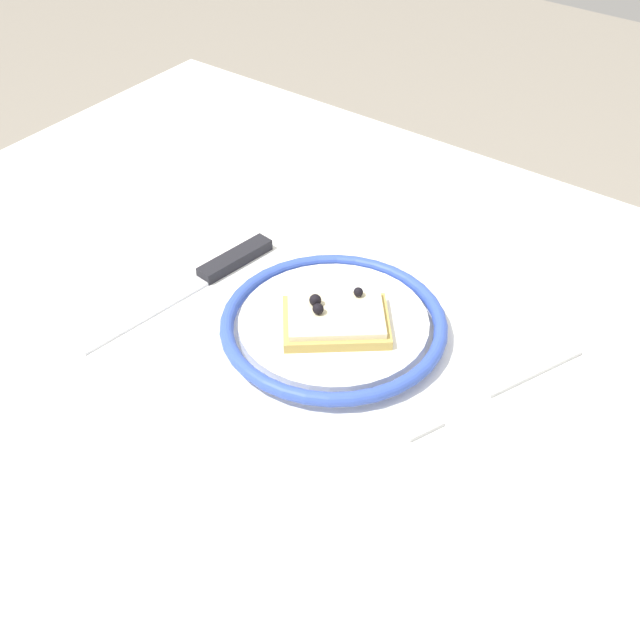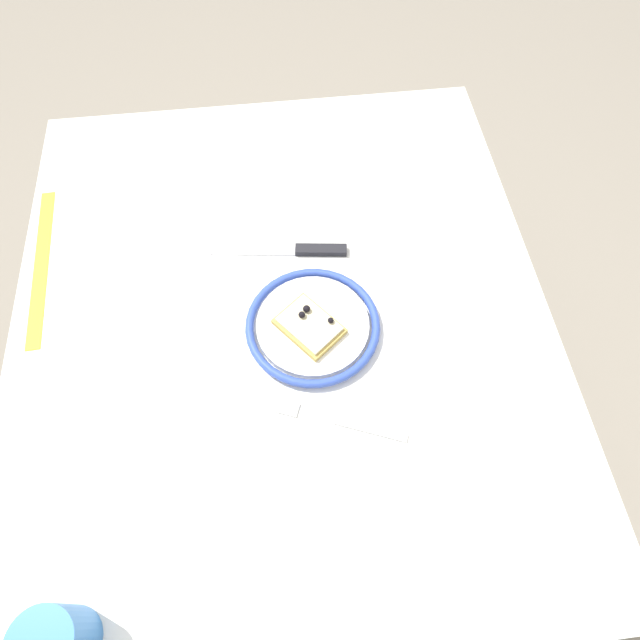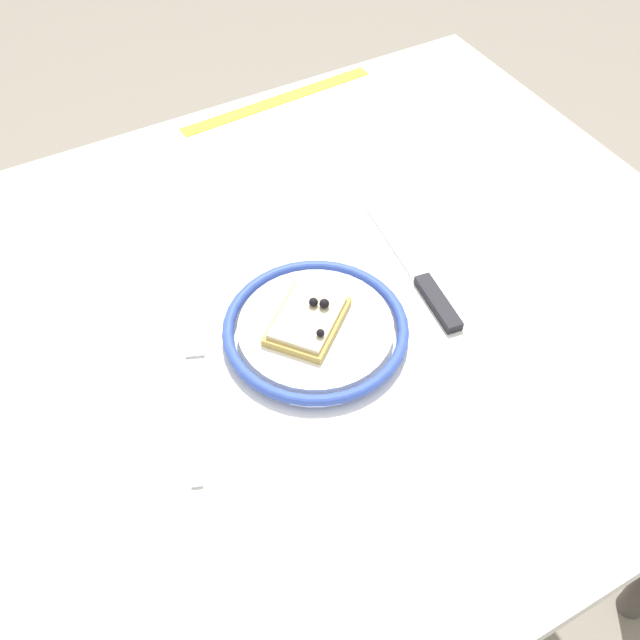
# 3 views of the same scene
# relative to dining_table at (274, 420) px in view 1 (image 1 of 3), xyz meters

# --- Properties ---
(dining_table) EXTENTS (1.03, 0.88, 0.75)m
(dining_table) POSITION_rel_dining_table_xyz_m (0.00, 0.00, 0.00)
(dining_table) COLOR white
(dining_table) RESTS_ON ground_plane
(plate) EXTENTS (0.22, 0.22, 0.02)m
(plate) POSITION_rel_dining_table_xyz_m (-0.04, -0.05, 0.11)
(plate) COLOR white
(plate) RESTS_ON dining_table
(pizza_slice_near) EXTENTS (0.12, 0.12, 0.03)m
(pizza_slice_near) POSITION_rel_dining_table_xyz_m (-0.05, -0.04, 0.13)
(pizza_slice_near) COLOR tan
(pizza_slice_near) RESTS_ON plate
(knife) EXTENTS (0.05, 0.24, 0.01)m
(knife) POSITION_rel_dining_table_xyz_m (0.12, -0.05, 0.11)
(knife) COLOR silver
(knife) RESTS_ON dining_table
(fork) EXTENTS (0.09, 0.19, 0.00)m
(fork) POSITION_rel_dining_table_xyz_m (-0.20, -0.07, 0.10)
(fork) COLOR #BABABA
(fork) RESTS_ON dining_table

